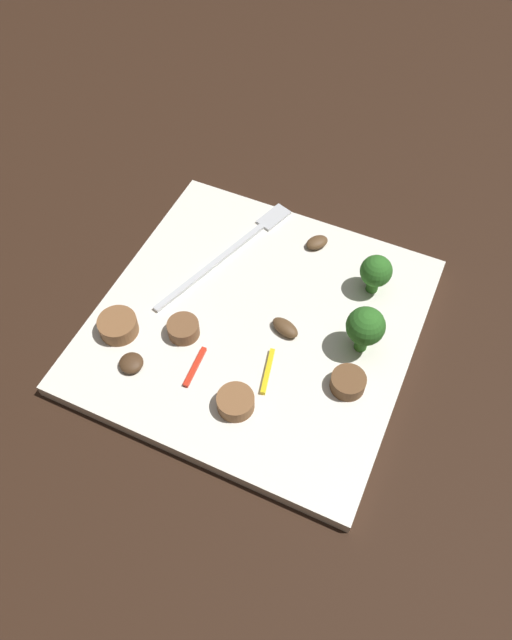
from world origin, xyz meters
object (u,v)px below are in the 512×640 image
broccoli_floret_1 (376,272)px  pepper_strip_0 (268,371)px  broccoli_floret_0 (365,327)px  sausage_slice_2 (348,382)px  mushroom_2 (317,242)px  pepper_strip_1 (195,367)px  fork (234,248)px  sausage_slice_3 (236,402)px  sausage_slice_1 (118,326)px  mushroom_0 (131,363)px  plate (256,324)px  sausage_slice_0 (183,329)px  mushroom_1 (287,325)px

broccoli_floret_1 → pepper_strip_0: 0.14m
broccoli_floret_0 → sausage_slice_2: (-0.04, -0.00, -0.02)m
mushroom_2 → pepper_strip_1: bearing=165.8°
fork → sausage_slice_3: bearing=-135.3°
sausage_slice_1 → mushroom_0: size_ratio=1.65×
plate → broccoli_floret_0: broccoli_floret_0 is taller
sausage_slice_3 → fork: bearing=26.1°
sausage_slice_0 → sausage_slice_3: size_ratio=0.91×
broccoli_floret_0 → sausage_slice_1: broccoli_floret_0 is taller
mushroom_2 → sausage_slice_0: bearing=154.5°
plate → sausage_slice_3: size_ratio=8.98×
broccoli_floret_0 → pepper_strip_0: size_ratio=1.13×
broccoli_floret_1 → mushroom_1: 0.10m
plate → sausage_slice_0: bearing=127.1°
sausage_slice_1 → pepper_strip_0: 0.14m
broccoli_floret_0 → mushroom_2: bearing=39.2°
mushroom_2 → pepper_strip_0: size_ratio=0.53×
fork → mushroom_2: mushroom_2 is taller
sausage_slice_3 → pepper_strip_1: bearing=69.1°
pepper_strip_0 → mushroom_1: bearing=3.8°
mushroom_1 → plate: bearing=96.6°
sausage_slice_3 → mushroom_1: size_ratio=1.14×
broccoli_floret_0 → mushroom_2: broccoli_floret_0 is taller
mushroom_0 → pepper_strip_0: size_ratio=0.48×
sausage_slice_0 → mushroom_0: (-0.05, 0.02, -0.00)m
pepper_strip_0 → broccoli_floret_0: bearing=-48.0°
mushroom_0 → plate: bearing=-41.3°
sausage_slice_0 → sausage_slice_1: sausage_slice_1 is taller
plate → sausage_slice_3: sausage_slice_3 is taller
mushroom_1 → sausage_slice_3: bearing=174.9°
broccoli_floret_1 → sausage_slice_2: broccoli_floret_1 is taller
sausage_slice_0 → pepper_strip_0: 0.09m
pepper_strip_0 → sausage_slice_0: bearing=86.0°
broccoli_floret_0 → sausage_slice_2: bearing=-176.3°
mushroom_1 → sausage_slice_2: bearing=-115.7°
pepper_strip_1 → mushroom_2: bearing=-14.2°
sausage_slice_1 → mushroom_2: sausage_slice_1 is taller
fork → sausage_slice_1: sausage_slice_1 is taller
sausage_slice_3 → broccoli_floret_1: bearing=-21.3°
sausage_slice_1 → broccoli_floret_0: bearing=-70.1°
fork → broccoli_floret_0: broccoli_floret_0 is taller
mushroom_1 → sausage_slice_1: bearing=115.6°
sausage_slice_0 → mushroom_2: bearing=-25.5°
plate → sausage_slice_3: 0.09m
sausage_slice_2 → sausage_slice_3: bearing=125.5°
sausage_slice_1 → sausage_slice_0: bearing=-68.2°
broccoli_floret_1 → fork: bearing=93.6°
mushroom_2 → pepper_strip_0: (-0.15, -0.01, -0.00)m
broccoli_floret_0 → broccoli_floret_1: (0.07, 0.01, -0.01)m
sausage_slice_3 → pepper_strip_0: sausage_slice_3 is taller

